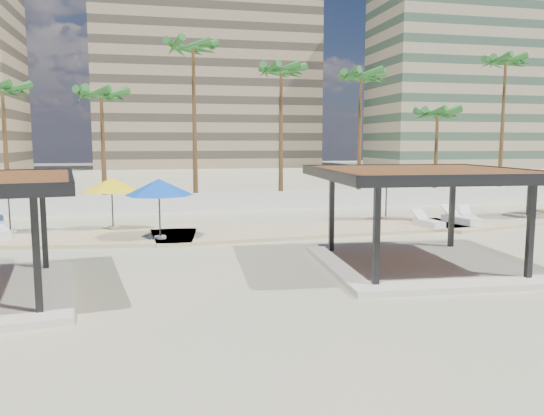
{
  "coord_description": "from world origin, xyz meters",
  "views": [
    {
      "loc": [
        -5.95,
        -18.17,
        4.51
      ],
      "look_at": [
        -0.46,
        5.97,
        1.4
      ],
      "focal_mm": 35.0,
      "sensor_mm": 36.0,
      "label": 1
    }
  ],
  "objects_px": {
    "pavilion_central": "(420,209)",
    "lounger_c": "(428,223)",
    "lounger_b": "(460,219)",
    "lounger_d": "(467,216)",
    "umbrella_a": "(8,186)",
    "umbrella_c": "(387,177)"
  },
  "relations": [
    {
      "from": "pavilion_central",
      "to": "umbrella_c",
      "type": "xyz_separation_m",
      "value": [
        3.53,
        10.37,
        0.4
      ]
    },
    {
      "from": "umbrella_a",
      "to": "lounger_b",
      "type": "distance_m",
      "value": 22.94
    },
    {
      "from": "pavilion_central",
      "to": "lounger_b",
      "type": "relative_size",
      "value": 3.05
    },
    {
      "from": "pavilion_central",
      "to": "lounger_d",
      "type": "relative_size",
      "value": 3.85
    },
    {
      "from": "pavilion_central",
      "to": "umbrella_c",
      "type": "distance_m",
      "value": 10.96
    },
    {
      "from": "pavilion_central",
      "to": "umbrella_a",
      "type": "bearing_deg",
      "value": 150.89
    },
    {
      "from": "umbrella_c",
      "to": "lounger_b",
      "type": "bearing_deg",
      "value": -35.8
    },
    {
      "from": "umbrella_a",
      "to": "lounger_d",
      "type": "distance_m",
      "value": 24.05
    },
    {
      "from": "lounger_b",
      "to": "lounger_c",
      "type": "relative_size",
      "value": 1.16
    },
    {
      "from": "lounger_b",
      "to": "umbrella_c",
      "type": "bearing_deg",
      "value": 44.18
    },
    {
      "from": "lounger_b",
      "to": "pavilion_central",
      "type": "bearing_deg",
      "value": 130.06
    },
    {
      "from": "lounger_b",
      "to": "lounger_d",
      "type": "height_order",
      "value": "lounger_b"
    },
    {
      "from": "pavilion_central",
      "to": "lounger_c",
      "type": "height_order",
      "value": "pavilion_central"
    },
    {
      "from": "pavilion_central",
      "to": "lounger_c",
      "type": "xyz_separation_m",
      "value": [
        4.54,
        7.52,
        -1.76
      ]
    },
    {
      "from": "pavilion_central",
      "to": "umbrella_c",
      "type": "height_order",
      "value": "pavilion_central"
    },
    {
      "from": "umbrella_a",
      "to": "umbrella_c",
      "type": "xyz_separation_m",
      "value": [
        19.52,
        -0.0,
        0.14
      ]
    },
    {
      "from": "lounger_d",
      "to": "lounger_c",
      "type": "bearing_deg",
      "value": 136.84
    },
    {
      "from": "lounger_c",
      "to": "pavilion_central",
      "type": "bearing_deg",
      "value": 142.0
    },
    {
      "from": "umbrella_a",
      "to": "pavilion_central",
      "type": "bearing_deg",
      "value": -32.97
    },
    {
      "from": "pavilion_central",
      "to": "lounger_b",
      "type": "bearing_deg",
      "value": 53.94
    },
    {
      "from": "umbrella_a",
      "to": "lounger_b",
      "type": "xyz_separation_m",
      "value": [
        22.73,
        -2.32,
        -2.0
      ]
    },
    {
      "from": "umbrella_a",
      "to": "lounger_b",
      "type": "bearing_deg",
      "value": -5.82
    }
  ]
}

